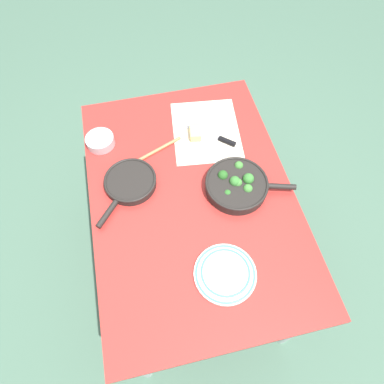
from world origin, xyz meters
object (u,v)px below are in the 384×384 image
at_px(grater_knife, 217,137).
at_px(prep_bowl_steel, 100,141).
at_px(skillet_eggs, 130,182).
at_px(dinner_plate_stack, 225,273).
at_px(wooden_spoon, 140,160).
at_px(skillet_broccoli, 237,185).
at_px(cheese_block, 195,132).

distance_m(grater_knife, prep_bowl_steel, 0.55).
distance_m(skillet_eggs, dinner_plate_stack, 0.56).
relative_size(wooden_spoon, grater_knife, 1.53).
bearing_deg(prep_bowl_steel, wooden_spoon, 49.63).
relative_size(wooden_spoon, prep_bowl_steel, 2.62).
distance_m(skillet_broccoli, grater_knife, 0.29).
xyz_separation_m(dinner_plate_stack, prep_bowl_steel, (-0.73, -0.40, 0.01)).
height_order(skillet_eggs, prep_bowl_steel, prep_bowl_steel).
height_order(skillet_broccoli, dinner_plate_stack, skillet_broccoli).
bearing_deg(skillet_eggs, prep_bowl_steel, -118.10).
bearing_deg(dinner_plate_stack, cheese_block, 176.25).
bearing_deg(prep_bowl_steel, skillet_eggs, 22.11).
height_order(wooden_spoon, cheese_block, cheese_block).
relative_size(grater_knife, prep_bowl_steel, 1.71).
relative_size(skillet_eggs, grater_knife, 1.38).
relative_size(skillet_eggs, prep_bowl_steel, 2.35).
relative_size(skillet_broccoli, skillet_eggs, 1.23).
bearing_deg(wooden_spoon, prep_bowl_steel, -62.94).
xyz_separation_m(wooden_spoon, prep_bowl_steel, (-0.14, -0.16, 0.01)).
xyz_separation_m(skillet_eggs, cheese_block, (-0.21, 0.34, -0.00)).
bearing_deg(grater_knife, dinner_plate_stack, 119.18).
bearing_deg(cheese_block, dinner_plate_stack, -3.75).
height_order(wooden_spoon, dinner_plate_stack, dinner_plate_stack).
distance_m(skillet_broccoli, cheese_block, 0.35).
distance_m(skillet_eggs, cheese_block, 0.40).
bearing_deg(skillet_broccoli, cheese_block, 124.07).
xyz_separation_m(skillet_eggs, wooden_spoon, (-0.12, 0.06, -0.01)).
bearing_deg(skillet_eggs, wooden_spoon, -165.82).
bearing_deg(wooden_spoon, skillet_broccoli, 125.73).
relative_size(grater_knife, dinner_plate_stack, 0.94).
distance_m(wooden_spoon, cheese_block, 0.30).
xyz_separation_m(skillet_eggs, prep_bowl_steel, (-0.26, -0.10, -0.00)).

